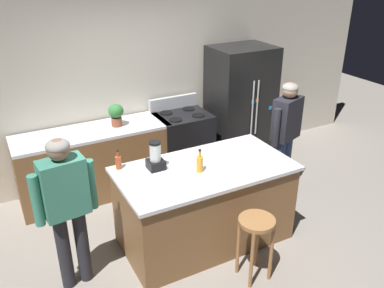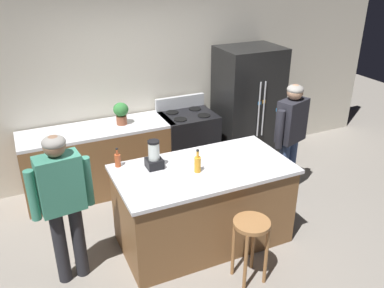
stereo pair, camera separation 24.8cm
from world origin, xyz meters
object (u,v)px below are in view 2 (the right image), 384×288
object	(u,v)px
blender_appliance	(154,156)
bar_stool	(251,235)
person_by_island_left	(62,197)
person_by_sink_right	(291,131)
potted_plant	(121,112)
bottle_cooking_sauce	(118,160)
bottle_soda	(198,164)
stove_range	(188,143)
refrigerator	(247,107)
kitchen_island	(203,205)

from	to	relation	value
blender_appliance	bar_stool	bearing A→B (deg)	-57.59
person_by_island_left	person_by_sink_right	distance (m)	2.94
potted_plant	bottle_cooking_sauce	world-z (taller)	potted_plant
person_by_island_left	blender_appliance	xyz separation A→B (m)	(0.99, 0.21, 0.12)
bar_stool	bottle_soda	world-z (taller)	bottle_soda
bar_stool	blender_appliance	xyz separation A→B (m)	(-0.62, 0.98, 0.53)
bottle_soda	potted_plant	bearing A→B (deg)	102.73
bottle_cooking_sauce	person_by_sink_right	bearing A→B (deg)	0.34
stove_range	bar_stool	xyz separation A→B (m)	(-0.35, -2.28, 0.06)
refrigerator	potted_plant	distance (m)	1.94
kitchen_island	potted_plant	xyz separation A→B (m)	(-0.46, 1.55, 0.64)
stove_range	blender_appliance	bearing A→B (deg)	-126.63
kitchen_island	blender_appliance	xyz separation A→B (m)	(-0.48, 0.22, 0.60)
person_by_island_left	potted_plant	xyz separation A→B (m)	(1.00, 1.54, 0.16)
bottle_soda	person_by_sink_right	bearing A→B (deg)	17.04
kitchen_island	blender_appliance	bearing A→B (deg)	155.09
potted_plant	bar_stool	bearing A→B (deg)	-75.30
blender_appliance	bottle_soda	world-z (taller)	blender_appliance
person_by_sink_right	bottle_soda	bearing A→B (deg)	-162.96
stove_range	bar_stool	bearing A→B (deg)	-98.69
kitchen_island	refrigerator	world-z (taller)	refrigerator
stove_range	person_by_sink_right	size ratio (longest dim) A/B	0.72
potted_plant	bottle_soda	world-z (taller)	potted_plant
person_by_island_left	bottle_soda	xyz separation A→B (m)	(1.36, -0.06, 0.08)
blender_appliance	bottle_soda	distance (m)	0.47
stove_range	person_by_island_left	distance (m)	2.52
kitchen_island	bottle_soda	distance (m)	0.57
stove_range	person_by_sink_right	bearing A→B (deg)	-48.97
refrigerator	person_by_sink_right	size ratio (longest dim) A/B	1.16
kitchen_island	person_by_island_left	xyz separation A→B (m)	(-1.46, 0.01, 0.48)
person_by_island_left	bar_stool	size ratio (longest dim) A/B	2.27
stove_range	person_by_sink_right	xyz separation A→B (m)	(0.96, -1.10, 0.46)
stove_range	person_by_island_left	world-z (taller)	person_by_island_left
refrigerator	person_by_island_left	world-z (taller)	refrigerator
refrigerator	stove_range	world-z (taller)	refrigerator
kitchen_island	refrigerator	bearing A→B (deg)	45.64
refrigerator	stove_range	bearing A→B (deg)	178.55
blender_appliance	potted_plant	bearing A→B (deg)	89.34
blender_appliance	refrigerator	bearing A→B (deg)	33.36
person_by_island_left	bar_stool	world-z (taller)	person_by_island_left
blender_appliance	person_by_sink_right	bearing A→B (deg)	5.94
bottle_cooking_sauce	bottle_soda	distance (m)	0.86
kitchen_island	person_by_sink_right	bearing A→B (deg)	16.18
bar_stool	refrigerator	bearing A→B (deg)	59.63
person_by_sink_right	bottle_cooking_sauce	xyz separation A→B (m)	(-2.27, -0.01, 0.08)
refrigerator	person_by_island_left	size ratio (longest dim) A/B	1.14
kitchen_island	bar_stool	xyz separation A→B (m)	(0.14, -0.76, 0.07)
stove_range	person_by_sink_right	distance (m)	1.53
refrigerator	potted_plant	world-z (taller)	refrigerator
refrigerator	bottle_soda	size ratio (longest dim) A/B	7.06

